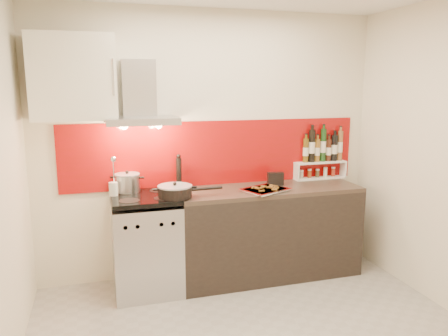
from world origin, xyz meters
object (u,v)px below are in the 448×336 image
object	(u,v)px
pepper_mill	(179,172)
saute_pan	(176,191)
range_stove	(147,245)
baking_tray	(265,190)
stock_pot	(127,183)
counter	(268,231)

from	to	relation	value
pepper_mill	saute_pan	bearing A→B (deg)	-105.73
range_stove	saute_pan	bearing A→B (deg)	-28.05
saute_pan	baking_tray	bearing A→B (deg)	1.02
saute_pan	range_stove	bearing A→B (deg)	151.95
pepper_mill	baking_tray	xyz separation A→B (m)	(0.76, -0.32, -0.15)
range_stove	pepper_mill	size ratio (longest dim) A/B	2.67
stock_pot	baking_tray	xyz separation A→B (m)	(1.25, -0.31, -0.08)
counter	saute_pan	distance (m)	1.08
range_stove	stock_pot	size ratio (longest dim) A/B	3.90
counter	saute_pan	bearing A→B (deg)	-171.48
baking_tray	range_stove	bearing A→B (deg)	173.79
pepper_mill	range_stove	bearing A→B (deg)	-150.78
counter	baking_tray	distance (m)	0.49
counter	pepper_mill	size ratio (longest dim) A/B	5.28
range_stove	saute_pan	size ratio (longest dim) A/B	1.54
stock_pot	saute_pan	size ratio (longest dim) A/B	0.40
range_stove	counter	distance (m)	1.20
saute_pan	pepper_mill	world-z (taller)	pepper_mill
stock_pot	range_stove	bearing A→B (deg)	-53.82
pepper_mill	baking_tray	size ratio (longest dim) A/B	0.67
range_stove	baking_tray	bearing A→B (deg)	-6.21
counter	saute_pan	xyz separation A→B (m)	(-0.94, -0.14, 0.51)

